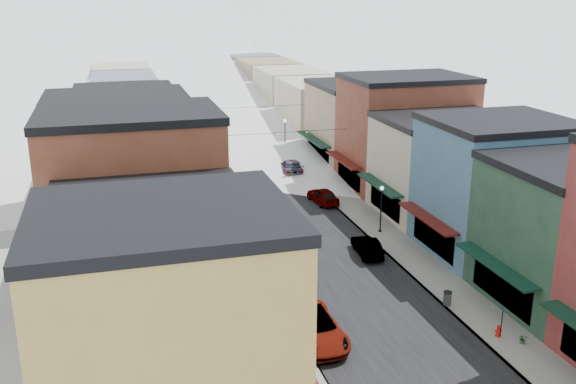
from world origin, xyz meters
TOP-DOWN VIEW (x-y plane):
  - road at (0.00, 60.00)m, footprint 10.00×160.00m
  - sidewalk_left at (-6.60, 60.00)m, footprint 3.20×160.00m
  - sidewalk_right at (6.60, 60.00)m, footprint 3.20×160.00m
  - curb_left at (-5.05, 60.00)m, footprint 0.10×160.00m
  - curb_right at (5.05, 60.00)m, footprint 0.10×160.00m
  - bldg_l_yellow at (-13.19, 4.00)m, footprint 11.30×8.70m
  - bldg_l_cream at (-13.19, 12.50)m, footprint 11.30×8.20m
  - bldg_l_brick_near at (-13.69, 20.50)m, footprint 12.30×8.20m
  - bldg_l_grayblue at (-13.19, 29.00)m, footprint 11.30×9.20m
  - bldg_l_brick_far at (-14.19, 38.00)m, footprint 13.30×9.20m
  - bldg_l_tan at (-13.19, 48.00)m, footprint 11.30×11.20m
  - bldg_r_green at (13.19, 12.00)m, footprint 11.30×9.20m
  - bldg_r_blue at (13.19, 21.00)m, footprint 11.30×9.20m
  - bldg_r_cream at (13.69, 30.00)m, footprint 12.30×9.20m
  - bldg_r_brick_far at (14.19, 39.00)m, footprint 13.30×9.20m
  - bldg_r_tan at (13.19, 49.00)m, footprint 11.30×11.20m
  - distant_blocks at (0.00, 83.00)m, footprint 34.00×55.00m
  - mountain_ridge at (-19.47, 277.18)m, footprint 670.00×340.00m
  - overhead_cables at (0.00, 47.50)m, footprint 16.40×15.04m
  - car_white_suv at (-4.30, 11.64)m, footprint 2.80×6.03m
  - car_silver_sedan at (-3.86, 20.18)m, footprint 2.26×5.02m
  - car_dark_hatch at (-4.30, 28.92)m, footprint 1.69×4.13m
  - car_silver_wagon at (-3.50, 51.32)m, footprint 2.10×4.77m
  - car_green_sedan at (3.50, 22.64)m, footprint 1.89×4.37m
  - car_gray_suv at (4.30, 35.64)m, footprint 2.27×4.62m
  - car_black_sedan at (4.18, 46.37)m, footprint 3.02×5.95m
  - car_lane_silver at (-1.43, 60.68)m, footprint 2.25×4.72m
  - car_lane_white at (2.13, 62.82)m, footprint 2.69×5.58m
  - fire_hydrant at (6.11, 8.92)m, footprint 0.43×0.32m
  - parking_sign at (6.21, 8.83)m, footprint 0.09×0.28m
  - trash_can at (5.20, 13.28)m, footprint 0.55×0.55m
  - streetlamp_near at (6.37, 26.72)m, footprint 0.33×0.33m
  - streetlamp_far at (5.59, 53.99)m, footprint 0.38×0.38m
  - planter_near at (7.03, 7.85)m, footprint 0.54×0.49m
  - snow_pile_near at (-4.28, 14.13)m, footprint 2.30×2.61m
  - snow_pile_mid at (-4.77, 24.39)m, footprint 2.42×2.69m
  - snow_pile_far at (-4.81, 30.25)m, footprint 2.19×2.55m

SIDE VIEW (x-z plane):
  - road at x=0.00m, z-range 0.00..0.01m
  - sidewalk_left at x=-6.60m, z-range 0.00..0.15m
  - sidewalk_right at x=6.60m, z-range 0.00..0.15m
  - curb_left at x=-5.05m, z-range 0.00..0.15m
  - curb_right at x=5.05m, z-range 0.00..0.15m
  - planter_near at x=7.03m, z-range 0.15..0.69m
  - snow_pile_far at x=-4.81m, z-range -0.02..0.90m
  - snow_pile_near at x=-4.28m, z-range -0.02..0.95m
  - fire_hydrant at x=6.11m, z-range 0.12..0.85m
  - snow_pile_mid at x=-4.77m, z-range -0.02..1.00m
  - trash_can at x=5.20m, z-range 0.16..1.09m
  - car_dark_hatch at x=-4.30m, z-range 0.00..1.33m
  - car_silver_wagon at x=-3.50m, z-range 0.00..1.36m
  - car_green_sedan at x=3.50m, z-range 0.00..1.40m
  - car_gray_suv at x=4.30m, z-range 0.00..1.51m
  - car_lane_white at x=2.13m, z-range 0.00..1.53m
  - car_lane_silver at x=-1.43m, z-range 0.00..1.56m
  - car_black_sedan at x=4.18m, z-range 0.00..1.65m
  - car_white_suv at x=-4.30m, z-range 0.00..1.67m
  - car_silver_sedan at x=-3.86m, z-range 0.00..1.68m
  - parking_sign at x=6.21m, z-range 0.33..2.41m
  - streetlamp_near at x=6.37m, z-range 0.67..4.66m
  - streetlamp_far at x=5.59m, z-range 0.74..5.30m
  - distant_blocks at x=0.00m, z-range 0.00..8.00m
  - bldg_r_cream at x=13.69m, z-range 0.01..9.01m
  - bldg_l_grayblue at x=-13.19m, z-range 0.01..9.01m
  - bldg_r_tan at x=13.19m, z-range 0.01..9.51m
  - bldg_r_green at x=13.19m, z-range 0.01..9.51m
  - bldg_l_cream at x=-13.19m, z-range 0.01..9.51m
  - bldg_l_tan at x=-13.19m, z-range 0.01..10.01m
  - bldg_r_blue at x=13.19m, z-range 0.01..10.51m
  - bldg_l_brick_far at x=-14.19m, z-range 0.01..11.01m
  - bldg_r_brick_far at x=14.19m, z-range 0.01..11.51m
  - bldg_l_yellow at x=-13.19m, z-range 0.01..11.51m
  - overhead_cables at x=0.00m, z-range 6.18..6.22m
  - bldg_l_brick_near at x=-13.69m, z-range 0.01..12.51m
  - mountain_ridge at x=-19.47m, z-range -2.64..31.36m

